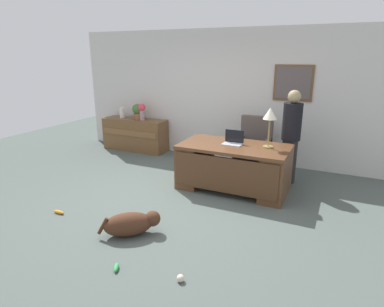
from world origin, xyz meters
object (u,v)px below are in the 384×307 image
object	(u,v)px
desk	(233,166)
dog_lying	(131,224)
dog_toy_ball	(180,278)
dog_toy_plush	(59,212)
person_standing	(291,136)
potted_plant	(138,111)
laptop	(233,141)
vase_empty	(122,113)
armchair	(254,148)
desk_lamp	(270,116)
vase_with_flowers	(142,110)
dog_toy_bone	(116,267)
credenza	(135,134)

from	to	relation	value
desk	dog_lying	xyz separation A→B (m)	(-0.68, -1.95, -0.26)
dog_lying	dog_toy_ball	size ratio (longest dim) A/B	8.61
dog_toy_ball	dog_toy_plush	size ratio (longest dim) A/B	0.43
person_standing	potted_plant	world-z (taller)	person_standing
laptop	vase_empty	size ratio (longest dim) A/B	1.31
dog_lying	dog_toy_plush	size ratio (longest dim) A/B	3.68
armchair	laptop	distance (m)	0.94
desk_lamp	armchair	bearing A→B (deg)	117.85
armchair	person_standing	distance (m)	0.81
vase_with_flowers	dog_toy_bone	distance (m)	4.58
dog_lying	dog_toy_ball	distance (m)	1.11
laptop	dog_toy_ball	bearing A→B (deg)	-82.58
vase_with_flowers	vase_empty	world-z (taller)	vase_with_flowers
dog_toy_plush	vase_empty	bearing A→B (deg)	111.33
vase_empty	dog_toy_ball	distance (m)	5.21
person_standing	vase_with_flowers	bearing A→B (deg)	170.62
armchair	vase_with_flowers	distance (m)	2.80
desk	laptop	distance (m)	0.42
credenza	dog_toy_bone	xyz separation A→B (m)	(2.45, -3.89, -0.35)
credenza	laptop	distance (m)	3.10
vase_empty	dog_toy_plush	world-z (taller)	vase_empty
desk_lamp	vase_empty	xyz separation A→B (m)	(-3.74, 1.18, -0.41)
desk	vase_empty	world-z (taller)	vase_empty
person_standing	dog_lying	bearing A→B (deg)	-118.55
laptop	desk_lamp	world-z (taller)	desk_lamp
desk	person_standing	distance (m)	1.15
dog_toy_ball	vase_with_flowers	bearing A→B (deg)	127.94
laptop	armchair	bearing A→B (deg)	81.66
armchair	potted_plant	xyz separation A→B (m)	(-2.85, 0.34, 0.46)
credenza	dog_toy_ball	xyz separation A→B (m)	(3.15, -3.77, -0.33)
person_standing	dog_toy_bone	xyz separation A→B (m)	(-1.19, -3.33, -0.81)
person_standing	desk_lamp	world-z (taller)	person_standing
dog_toy_plush	person_standing	bearing A→B (deg)	44.19
desk	person_standing	xyz separation A→B (m)	(0.78, 0.73, 0.42)
credenza	laptop	xyz separation A→B (m)	(2.82, -1.21, 0.45)
armchair	credenza	bearing A→B (deg)	173.47
credenza	armchair	xyz separation A→B (m)	(2.95, -0.34, 0.11)
credenza	dog_lying	bearing A→B (deg)	-55.97
vase_with_flowers	dog_toy_plush	distance (m)	3.43
desk	dog_lying	size ratio (longest dim) A/B	2.65
desk	credenza	size ratio (longest dim) A/B	1.15
credenza	desk_lamp	distance (m)	3.70
desk	potted_plant	bearing A→B (deg)	154.91
armchair	dog_toy_ball	distance (m)	3.47
person_standing	vase_empty	distance (m)	4.03
potted_plant	dog_toy_ball	world-z (taller)	potted_plant
armchair	laptop	size ratio (longest dim) A/B	3.35
dog_lying	dog_toy_bone	xyz separation A→B (m)	(0.26, -0.65, -0.13)
credenza	vase_empty	bearing A→B (deg)	179.76
laptop	desk_lamp	size ratio (longest dim) A/B	0.50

